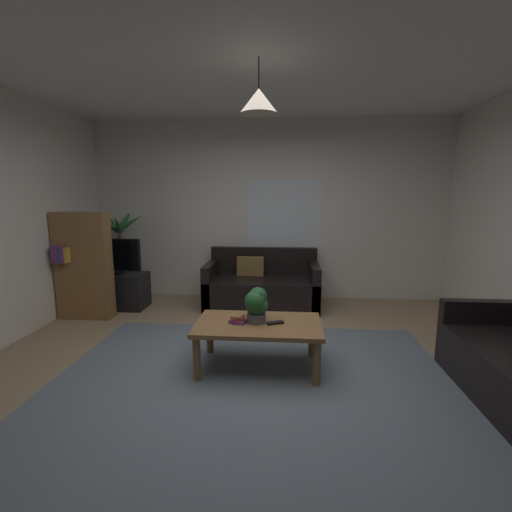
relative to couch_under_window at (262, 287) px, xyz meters
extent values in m
cube|color=#9E8466|center=(0.05, -2.10, -0.28)|extent=(5.43, 5.18, 0.02)
cube|color=slate|center=(0.05, -2.30, -0.27)|extent=(3.53, 2.85, 0.01)
cube|color=silver|center=(0.05, 0.52, 1.10)|extent=(5.55, 0.06, 2.75)
cube|color=white|center=(0.05, -2.10, 2.48)|extent=(5.43, 5.18, 0.02)
cube|color=white|center=(0.31, 0.49, 1.05)|extent=(1.10, 0.01, 1.04)
cube|color=black|center=(0.00, -0.04, -0.06)|extent=(1.62, 0.85, 0.42)
cube|color=black|center=(0.00, 0.33, 0.35)|extent=(1.62, 0.12, 0.40)
cube|color=black|center=(-0.75, -0.04, 0.05)|extent=(0.12, 0.85, 0.64)
cube|color=black|center=(0.75, -0.04, 0.05)|extent=(0.12, 0.85, 0.64)
cube|color=brown|center=(-0.18, 0.15, 0.29)|extent=(0.41, 0.14, 0.28)
cube|color=black|center=(2.24, -1.71, 0.05)|extent=(0.85, 0.12, 0.64)
cube|color=olive|center=(0.09, -1.94, 0.15)|extent=(1.17, 0.69, 0.04)
cylinder|color=olive|center=(-0.43, -2.23, -0.07)|extent=(0.07, 0.07, 0.40)
cylinder|color=olive|center=(0.61, -2.23, -0.07)|extent=(0.07, 0.07, 0.40)
cylinder|color=olive|center=(-0.43, -1.66, -0.07)|extent=(0.07, 0.07, 0.40)
cylinder|color=olive|center=(0.61, -1.66, -0.07)|extent=(0.07, 0.07, 0.40)
cube|color=#72387F|center=(-0.10, -1.95, 0.18)|extent=(0.17, 0.15, 0.03)
cube|color=#B22D2D|center=(-0.09, -1.95, 0.21)|extent=(0.13, 0.11, 0.02)
cube|color=#99663F|center=(-0.11, -1.95, 0.23)|extent=(0.13, 0.11, 0.02)
cube|color=black|center=(0.24, -1.96, 0.18)|extent=(0.17, 0.11, 0.02)
cylinder|color=#4C4C51|center=(0.07, -1.92, 0.21)|extent=(0.18, 0.18, 0.08)
sphere|color=#235B2D|center=(0.07, -1.89, 0.32)|extent=(0.21, 0.21, 0.21)
sphere|color=#235B2D|center=(0.05, -1.93, 0.37)|extent=(0.19, 0.19, 0.19)
sphere|color=#235B2D|center=(0.08, -1.89, 0.41)|extent=(0.17, 0.17, 0.17)
cube|color=black|center=(-2.11, -0.26, -0.02)|extent=(0.90, 0.44, 0.50)
cube|color=black|center=(-2.11, -0.28, 0.51)|extent=(0.81, 0.05, 0.46)
cube|color=black|center=(-2.11, -0.31, 0.51)|extent=(0.77, 0.00, 0.42)
cube|color=black|center=(-2.11, -0.28, 0.25)|extent=(0.24, 0.16, 0.04)
cylinder|color=#4C4C51|center=(-2.22, 0.21, -0.12)|extent=(0.32, 0.32, 0.30)
cylinder|color=brown|center=(-2.22, 0.21, 0.42)|extent=(0.05, 0.05, 0.79)
cone|color=#2D6B33|center=(-2.03, 0.21, 0.92)|extent=(0.42, 0.11, 0.30)
cone|color=#2D6B33|center=(-2.18, 0.43, 0.97)|extent=(0.16, 0.50, 0.41)
cone|color=#2D6B33|center=(-2.35, 0.31, 0.90)|extent=(0.33, 0.31, 0.30)
cone|color=#2D6B33|center=(-2.40, 0.11, 0.92)|extent=(0.44, 0.31, 0.33)
cone|color=#2D6B33|center=(-2.15, 0.02, 0.92)|extent=(0.21, 0.43, 0.34)
cube|color=olive|center=(-2.29, -0.72, 0.43)|extent=(0.70, 0.22, 1.40)
cube|color=#72387F|center=(-2.57, -0.84, 0.61)|extent=(0.04, 0.16, 0.22)
cube|color=#72387F|center=(-2.53, -0.84, 0.59)|extent=(0.03, 0.16, 0.20)
cube|color=#2D4C8C|center=(-2.49, -0.84, 0.59)|extent=(0.03, 0.16, 0.19)
cube|color=#72387F|center=(-2.45, -0.84, 0.60)|extent=(0.04, 0.16, 0.21)
cube|color=gold|center=(-2.41, -0.84, 0.59)|extent=(0.04, 0.16, 0.19)
cylinder|color=black|center=(0.09, -1.94, 2.35)|extent=(0.01, 0.01, 0.25)
cone|color=beige|center=(0.09, -1.94, 2.12)|extent=(0.32, 0.32, 0.20)
camera|label=1|loc=(0.32, -5.15, 1.35)|focal=25.44mm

